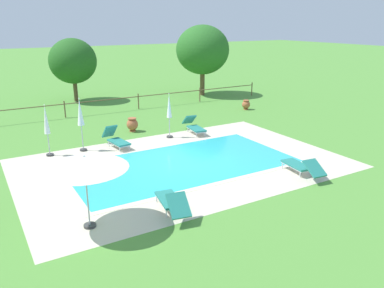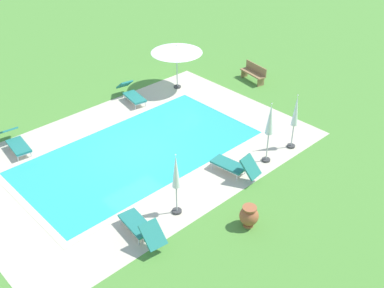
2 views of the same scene
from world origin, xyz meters
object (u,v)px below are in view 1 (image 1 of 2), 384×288
(sun_lounger_north_mid, at_px, (302,166))
(terracotta_urn_by_tree, at_px, (132,124))
(sun_lounger_north_far, at_px, (116,139))
(terracotta_urn_near_fence, at_px, (246,104))
(sun_lounger_north_near_steps, at_px, (194,126))
(patio_umbrella_closed_row_west, at_px, (80,115))
(patio_umbrella_closed_row_mid_west, at_px, (46,123))
(patio_umbrella_closed_row_centre, at_px, (169,109))
(tree_west_mid, at_px, (203,50))
(patio_umbrella_open_foreground, at_px, (84,163))
(tree_centre, at_px, (73,61))
(sun_lounger_north_end, at_px, (172,201))

(sun_lounger_north_mid, bearing_deg, terracotta_urn_by_tree, 109.94)
(sun_lounger_north_far, relative_size, terracotta_urn_near_fence, 3.00)
(sun_lounger_north_near_steps, xyz_separation_m, sun_lounger_north_mid, (0.57, -7.18, -0.02))
(sun_lounger_north_near_steps, xyz_separation_m, patio_umbrella_closed_row_west, (-5.94, 0.05, 1.30))
(patio_umbrella_closed_row_mid_west, bearing_deg, terracotta_urn_by_tree, 21.16)
(patio_umbrella_closed_row_centre, xyz_separation_m, tree_west_mid, (7.79, 9.32, 2.06))
(sun_lounger_north_near_steps, xyz_separation_m, tree_west_mid, (6.27, 9.23, 3.17))
(sun_lounger_north_near_steps, distance_m, sun_lounger_north_far, 4.43)
(patio_umbrella_closed_row_mid_west, bearing_deg, tree_west_mid, 33.66)
(patio_umbrella_open_foreground, relative_size, tree_centre, 0.54)
(patio_umbrella_closed_row_mid_west, bearing_deg, patio_umbrella_closed_row_west, -2.84)
(sun_lounger_north_mid, xyz_separation_m, patio_umbrella_closed_row_mid_west, (-7.98, 7.30, 1.12))
(sun_lounger_north_near_steps, height_order, sun_lounger_north_end, sun_lounger_north_near_steps)
(sun_lounger_north_near_steps, distance_m, patio_umbrella_closed_row_west, 6.08)
(sun_lounger_north_end, xyz_separation_m, tree_centre, (2.04, 19.21, 2.57))
(sun_lounger_north_near_steps, height_order, sun_lounger_north_mid, sun_lounger_north_near_steps)
(patio_umbrella_closed_row_centre, distance_m, terracotta_urn_near_fence, 8.21)
(terracotta_urn_near_fence, bearing_deg, patio_umbrella_open_foreground, -143.47)
(sun_lounger_north_far, xyz_separation_m, patio_umbrella_closed_row_west, (-1.51, 0.24, 1.28))
(sun_lounger_north_far, bearing_deg, sun_lounger_north_end, -96.32)
(sun_lounger_north_mid, bearing_deg, terracotta_urn_near_fence, 62.51)
(sun_lounger_north_far, xyz_separation_m, terracotta_urn_by_tree, (1.69, 2.12, 0.01))
(tree_centre, bearing_deg, patio_umbrella_closed_row_centre, -82.08)
(tree_west_mid, bearing_deg, sun_lounger_north_near_steps, -124.16)
(sun_lounger_north_mid, bearing_deg, patio_umbrella_closed_row_west, 132.00)
(sun_lounger_north_end, distance_m, terracotta_urn_near_fence, 15.33)
(sun_lounger_north_far, relative_size, tree_west_mid, 0.36)
(patio_umbrella_closed_row_centre, bearing_deg, sun_lounger_north_mid, -73.56)
(patio_umbrella_open_foreground, distance_m, terracotta_urn_near_fence, 17.05)
(sun_lounger_north_near_steps, relative_size, patio_umbrella_closed_row_west, 0.82)
(patio_umbrella_closed_row_west, distance_m, tree_centre, 12.17)
(patio_umbrella_closed_row_mid_west, xyz_separation_m, terracotta_urn_by_tree, (4.68, 1.81, -1.08))
(patio_umbrella_closed_row_west, relative_size, terracotta_urn_by_tree, 3.28)
(sun_lounger_north_end, xyz_separation_m, tree_west_mid, (11.49, 16.60, 3.18))
(sun_lounger_north_mid, xyz_separation_m, terracotta_urn_by_tree, (-3.31, 9.11, 0.04))
(terracotta_urn_near_fence, xyz_separation_m, terracotta_urn_by_tree, (-8.67, -1.20, 0.05))
(sun_lounger_north_mid, distance_m, terracotta_urn_near_fence, 11.63)
(sun_lounger_north_far, relative_size, tree_centre, 0.43)
(patio_umbrella_open_foreground, xyz_separation_m, patio_umbrella_closed_row_west, (1.76, 7.02, -0.32))
(patio_umbrella_closed_row_west, xyz_separation_m, tree_centre, (2.76, 11.78, 1.26))
(sun_lounger_north_near_steps, distance_m, patio_umbrella_open_foreground, 10.51)
(patio_umbrella_open_foreground, height_order, terracotta_urn_by_tree, patio_umbrella_open_foreground)
(patio_umbrella_closed_row_centre, bearing_deg, patio_umbrella_open_foreground, -131.92)
(patio_umbrella_open_foreground, xyz_separation_m, tree_west_mid, (13.97, 16.20, 1.55))
(patio_umbrella_closed_row_west, distance_m, tree_west_mid, 15.38)
(patio_umbrella_closed_row_west, bearing_deg, tree_west_mid, 36.95)
(sun_lounger_north_near_steps, relative_size, patio_umbrella_closed_row_mid_west, 0.87)
(patio_umbrella_closed_row_west, bearing_deg, tree_centre, 76.83)
(sun_lounger_north_mid, height_order, patio_umbrella_closed_row_centre, patio_umbrella_closed_row_centre)
(sun_lounger_north_end, height_order, patio_umbrella_closed_row_mid_west, patio_umbrella_closed_row_mid_west)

